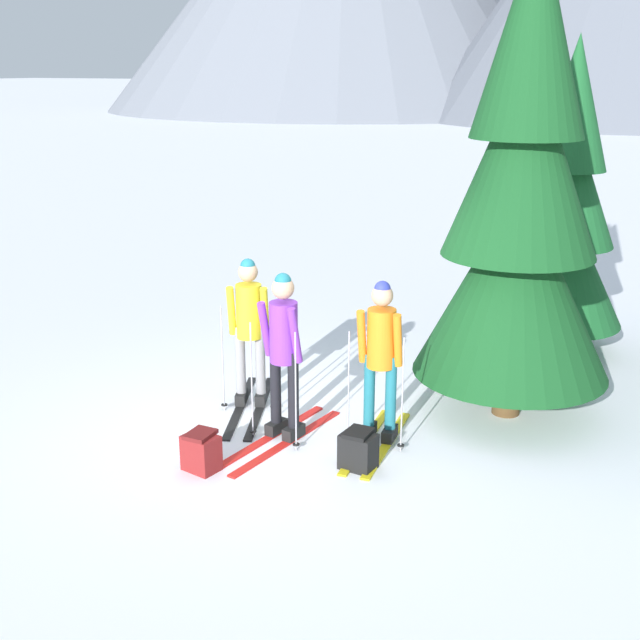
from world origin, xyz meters
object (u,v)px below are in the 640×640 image
pine_tree_mid (521,206)px  pine_tree_far (565,213)px  backpack_on_snow_beside (201,451)px  skier_in_purple (283,350)px  skier_in_orange (381,356)px  backpack_on_snow_front (358,450)px  skier_in_yellow (250,325)px

pine_tree_mid → pine_tree_far: pine_tree_mid is taller
backpack_on_snow_beside → skier_in_purple: bearing=69.1°
pine_tree_far → backpack_on_snow_beside: 5.64m
skier_in_orange → backpack_on_snow_front: (0.05, -0.65, -0.71)m
pine_tree_mid → pine_tree_far: bearing=88.5°
skier_in_yellow → pine_tree_far: size_ratio=0.43×
skier_in_purple → pine_tree_far: bearing=63.8°
pine_tree_far → backpack_on_snow_beside: bearing=-115.2°
skier_in_purple → backpack_on_snow_front: size_ratio=4.72×
skier_in_orange → backpack_on_snow_beside: size_ratio=4.34×
backpack_on_snow_front → backpack_on_snow_beside: same height
skier_in_orange → backpack_on_snow_beside: (-1.25, -1.31, -0.71)m
pine_tree_far → backpack_on_snow_front: (-1.00, -4.22, -1.64)m
skier_in_orange → backpack_on_snow_front: skier_in_orange is taller
backpack_on_snow_front → skier_in_purple: bearing=163.1°
skier_in_yellow → pine_tree_mid: bearing=20.7°
skier_in_yellow → backpack_on_snow_front: bearing=-27.7°
skier_in_yellow → skier_in_orange: 1.63m
skier_in_yellow → pine_tree_mid: size_ratio=0.35×
skier_in_yellow → backpack_on_snow_beside: size_ratio=4.50×
pine_tree_mid → backpack_on_snow_front: pine_tree_mid is taller
skier_in_orange → pine_tree_mid: size_ratio=0.33×
skier_in_orange → pine_tree_far: size_ratio=0.41×
backpack_on_snow_front → backpack_on_snow_beside: bearing=-152.9°
skier_in_yellow → backpack_on_snow_beside: 1.75m
pine_tree_far → skier_in_yellow: bearing=-128.6°
skier_in_orange → skier_in_yellow: bearing=171.9°
skier_in_yellow → skier_in_purple: bearing=-38.9°
skier_in_purple → skier_in_orange: 0.96m
skier_in_purple → skier_in_orange: skier_in_purple is taller
skier_in_orange → pine_tree_mid: (0.99, 1.22, 1.36)m
skier_in_purple → pine_tree_far: (1.94, 3.94, 0.89)m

